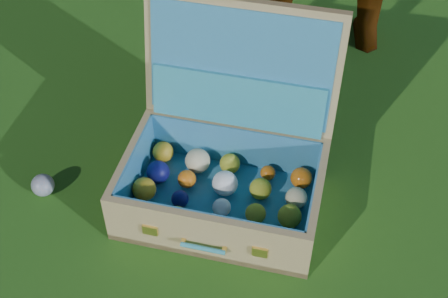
% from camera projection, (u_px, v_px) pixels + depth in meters
% --- Properties ---
extents(ground, '(60.00, 60.00, 0.00)m').
position_uv_depth(ground, '(179.00, 199.00, 1.83)').
color(ground, '#215114').
rests_on(ground, ground).
extents(stray_ball, '(0.07, 0.07, 0.07)m').
position_uv_depth(stray_ball, '(43.00, 185.00, 1.82)').
color(stray_ball, teal).
rests_on(stray_ball, ground).
extents(suitcase, '(0.62, 0.55, 0.53)m').
position_uv_depth(suitcase, '(227.00, 153.00, 1.75)').
color(suitcase, tan).
rests_on(suitcase, ground).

